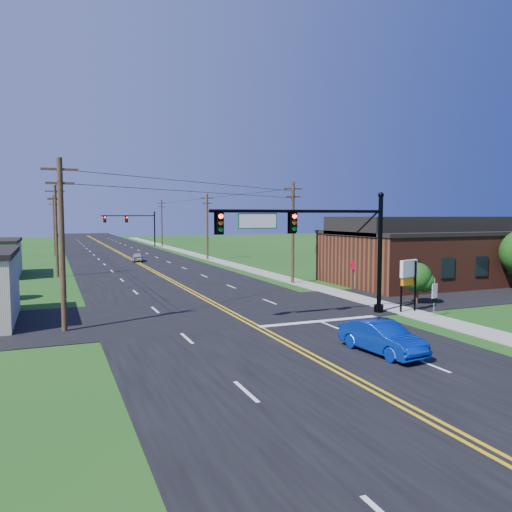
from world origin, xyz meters
name	(u,v)px	position (x,y,z in m)	size (l,w,h in m)	color
ground	(319,363)	(0.00, 0.00, 0.00)	(260.00, 260.00, 0.00)	#154714
road_main	(133,261)	(0.00, 50.00, 0.02)	(16.00, 220.00, 0.04)	black
road_cross	(225,311)	(0.00, 12.00, 0.02)	(70.00, 10.00, 0.04)	black
sidewalk	(232,264)	(10.50, 40.00, 0.04)	(2.00, 160.00, 0.08)	gray
signal_mast_main	(317,238)	(4.34, 8.00, 4.75)	(11.30, 0.60, 7.48)	black
signal_mast_far	(132,223)	(4.44, 80.00, 4.55)	(10.98, 0.60, 7.48)	black
brick_building	(415,257)	(20.00, 18.00, 2.35)	(14.20, 11.20, 4.70)	#5B281A
utility_pole_left_a	(62,241)	(-9.50, 10.00, 4.72)	(1.80, 0.28, 9.00)	#382119
utility_pole_left_b	(56,229)	(-9.50, 35.00, 4.72)	(1.80, 0.28, 9.00)	#382119
utility_pole_left_c	(54,224)	(-9.50, 62.00, 4.72)	(1.80, 0.28, 9.00)	#382119
utility_pole_right_a	(293,231)	(9.80, 22.00, 4.72)	(1.80, 0.28, 9.00)	#382119
utility_pole_right_b	(207,225)	(9.80, 48.00, 4.72)	(1.80, 0.28, 9.00)	#382119
utility_pole_right_c	(162,222)	(9.80, 78.00, 4.72)	(1.80, 0.28, 9.00)	#382119
tree_right_back	(330,250)	(16.00, 26.00, 2.60)	(3.00, 3.00, 4.10)	#382119
shrub_corner	(417,277)	(13.00, 9.50, 1.85)	(2.00, 2.00, 2.86)	#382119
blue_car	(382,338)	(3.23, 0.17, 0.71)	(1.50, 4.29, 1.41)	#07289C
distant_car	(138,257)	(0.45, 48.53, 0.59)	(1.39, 3.46, 1.18)	silver
route_sign	(434,295)	(11.00, 5.58, 1.36)	(0.56, 0.22, 2.34)	slate
stop_sign	(355,268)	(13.00, 16.98, 1.73)	(0.80, 0.38, 2.40)	slate
pylon_sign	(409,274)	(10.50, 7.33, 2.41)	(1.60, 0.72, 3.30)	black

